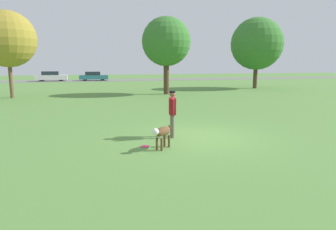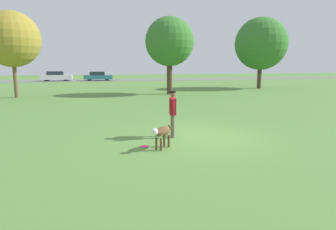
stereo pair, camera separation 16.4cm
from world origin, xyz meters
name	(u,v)px [view 1 (the left image)]	position (x,y,z in m)	size (l,w,h in m)	color
ground_plane	(199,137)	(0.00, 0.00, 0.00)	(120.00, 120.00, 0.00)	#56843D
far_road_strip	(115,80)	(0.00, 36.81, 0.01)	(120.00, 6.00, 0.01)	slate
person	(172,110)	(-0.89, 0.26, 0.95)	(0.30, 0.71, 1.61)	#665B4C
dog	(162,133)	(-1.57, -1.09, 0.50)	(0.84, 0.87, 0.70)	brown
frisbee	(145,146)	(-2.03, -0.72, 0.01)	(0.25, 0.25, 0.02)	#E52366
tree_mid_center	(166,42)	(2.51, 14.58, 4.25)	(3.97, 3.97, 6.26)	#4C3826
tree_far_right	(257,44)	(12.78, 18.08, 4.46)	(5.19, 5.19, 7.06)	#4C3826
tree_far_left	(7,39)	(-9.23, 14.77, 4.24)	(4.04, 4.04, 6.27)	brown
parked_car_white	(51,76)	(-9.00, 36.57, 0.68)	(4.37, 1.73, 1.40)	white
parked_car_teal	(94,76)	(-3.10, 36.42, 0.65)	(4.17, 1.91, 1.32)	teal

